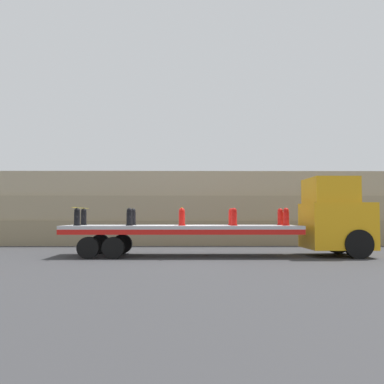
% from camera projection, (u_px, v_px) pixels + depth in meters
% --- Properties ---
extents(ground_plane, '(120.00, 120.00, 0.00)m').
position_uv_depth(ground_plane, '(182.00, 256.00, 17.80)').
color(ground_plane, '#38383A').
extents(rock_cliff, '(60.00, 3.30, 4.20)m').
position_uv_depth(rock_cliff, '(184.00, 208.00, 25.38)').
color(rock_cliff, gray).
rests_on(rock_cliff, ground_plane).
extents(truck_cab, '(2.56, 2.69, 3.26)m').
position_uv_depth(truck_cab, '(337.00, 217.00, 17.93)').
color(truck_cab, orange).
rests_on(truck_cab, ground_plane).
extents(flatbed_trailer, '(9.70, 2.59, 1.28)m').
position_uv_depth(flatbed_trailer, '(167.00, 231.00, 17.85)').
color(flatbed_trailer, '#B2B2B7').
rests_on(flatbed_trailer, ground_plane).
extents(fire_hydrant_black_near_0, '(0.30, 0.44, 0.72)m').
position_uv_depth(fire_hydrant_black_near_0, '(77.00, 217.00, 17.31)').
color(fire_hydrant_black_near_0, black).
rests_on(fire_hydrant_black_near_0, flatbed_trailer).
extents(fire_hydrant_black_far_0, '(0.30, 0.44, 0.72)m').
position_uv_depth(fire_hydrant_black_far_0, '(84.00, 217.00, 18.41)').
color(fire_hydrant_black_far_0, black).
rests_on(fire_hydrant_black_far_0, flatbed_trailer).
extents(fire_hydrant_black_near_1, '(0.30, 0.44, 0.72)m').
position_uv_depth(fire_hydrant_black_near_1, '(129.00, 217.00, 17.33)').
color(fire_hydrant_black_near_1, black).
rests_on(fire_hydrant_black_near_1, flatbed_trailer).
extents(fire_hydrant_black_far_1, '(0.30, 0.44, 0.72)m').
position_uv_depth(fire_hydrant_black_far_1, '(133.00, 217.00, 18.42)').
color(fire_hydrant_black_far_1, black).
rests_on(fire_hydrant_black_far_1, flatbed_trailer).
extents(fire_hydrant_red_near_2, '(0.30, 0.44, 0.72)m').
position_uv_depth(fire_hydrant_red_near_2, '(182.00, 217.00, 17.34)').
color(fire_hydrant_red_near_2, red).
rests_on(fire_hydrant_red_near_2, flatbed_trailer).
extents(fire_hydrant_red_far_2, '(0.30, 0.44, 0.72)m').
position_uv_depth(fire_hydrant_red_far_2, '(182.00, 217.00, 18.44)').
color(fire_hydrant_red_far_2, red).
rests_on(fire_hydrant_red_far_2, flatbed_trailer).
extents(fire_hydrant_red_near_3, '(0.30, 0.44, 0.72)m').
position_uv_depth(fire_hydrant_red_near_3, '(234.00, 217.00, 17.36)').
color(fire_hydrant_red_near_3, red).
rests_on(fire_hydrant_red_near_3, flatbed_trailer).
extents(fire_hydrant_red_far_3, '(0.30, 0.44, 0.72)m').
position_uv_depth(fire_hydrant_red_far_3, '(231.00, 217.00, 18.45)').
color(fire_hydrant_red_far_3, red).
rests_on(fire_hydrant_red_far_3, flatbed_trailer).
extents(fire_hydrant_red_near_4, '(0.30, 0.44, 0.72)m').
position_uv_depth(fire_hydrant_red_near_4, '(286.00, 217.00, 17.37)').
color(fire_hydrant_red_near_4, red).
rests_on(fire_hydrant_red_near_4, flatbed_trailer).
extents(fire_hydrant_red_far_4, '(0.30, 0.44, 0.72)m').
position_uv_depth(fire_hydrant_red_far_4, '(280.00, 217.00, 18.47)').
color(fire_hydrant_red_far_4, red).
rests_on(fire_hydrant_red_far_4, flatbed_trailer).
extents(cargo_strap_rear, '(0.05, 2.69, 0.01)m').
position_uv_depth(cargo_strap_rear, '(81.00, 208.00, 17.88)').
color(cargo_strap_rear, yellow).
rests_on(cargo_strap_rear, fire_hydrant_black_near_0).
extents(cargo_strap_middle, '(0.05, 2.69, 0.01)m').
position_uv_depth(cargo_strap_middle, '(182.00, 208.00, 17.91)').
color(cargo_strap_middle, yellow).
rests_on(cargo_strap_middle, fire_hydrant_red_near_2).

